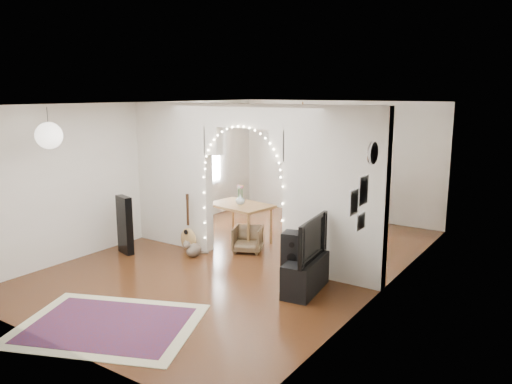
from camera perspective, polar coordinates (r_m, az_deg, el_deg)
The scene contains 25 objects.
floor at distance 8.89m, azimuth -1.18°, elevation -7.62°, with size 7.50×7.50×0.00m, color black.
ceiling at distance 8.41m, azimuth -1.26°, elevation 10.07°, with size 5.00×7.50×0.02m, color white.
wall_back at distance 11.77m, azimuth 9.33°, elevation 3.69°, with size 5.00×0.02×2.70m, color silver.
wall_front at distance 5.95m, azimuth -22.48°, elevation -4.49°, with size 5.00×0.02×2.70m, color silver.
wall_left at distance 10.17m, azimuth -12.85°, elevation 2.36°, with size 0.02×7.50×2.70m, color silver.
wall_right at distance 7.42m, azimuth 14.79°, elevation -0.98°, with size 0.02×7.50×2.70m, color silver.
divider_wall at distance 8.53m, azimuth -1.22°, elevation 1.48°, with size 5.00×0.20×2.70m.
fairy_lights at distance 8.40m, azimuth -1.74°, elevation 2.19°, with size 1.64×0.04×1.60m, color #FFEABF, non-canonical shape.
window at distance 11.42m, azimuth -6.21°, elevation 4.30°, with size 0.04×1.20×1.40m, color white.
wall_clock at distance 6.75m, azimuth 13.27°, elevation 4.35°, with size 0.31×0.31×0.03m, color white.
picture_frames at distance 6.48m, azimuth 11.77°, elevation -1.25°, with size 0.02×0.50×0.70m, color white, non-canonical shape.
paper_lantern at distance 8.11m, azimuth -22.58°, elevation 5.98°, with size 0.40×0.40×0.40m, color white.
ceiling_fan at distance 10.12m, azimuth 5.34°, elevation 8.54°, with size 1.10×1.10×0.30m, color #AF773A, non-canonical shape.
area_rug at distance 6.76m, azimuth -16.57°, elevation -14.37°, with size 2.20×1.66×0.02m, color maroon.
guitar_case at distance 9.34m, azimuth -14.76°, elevation -3.66°, with size 0.40×0.13×1.06m, color black.
acoustic_guitar at distance 9.24m, azimuth -7.76°, elevation -4.37°, with size 0.38×0.19×0.92m.
tabby_cat at distance 9.01m, azimuth -7.21°, elevation -6.52°, with size 0.33×0.49×0.33m.
floor_speaker at distance 7.44m, azimuth 4.39°, elevation -7.90°, with size 0.40×0.37×0.88m.
media_console at distance 7.46m, azimuth 5.67°, elevation -9.40°, with size 0.40×1.00×0.50m, color black.
tv at distance 7.29m, azimuth 5.76°, elevation -5.28°, with size 1.07×0.14×0.62m, color black.
bookcase at distance 11.02m, azimuth 8.59°, elevation -0.30°, with size 1.33×0.34×1.37m, color #C2AD8D.
dining_table at distance 9.68m, azimuth -1.81°, elevation -1.83°, with size 1.31×0.98×0.76m.
flower_vase at distance 9.65m, azimuth -1.82°, elevation -0.85°, with size 0.18×0.18×0.19m, color white.
dining_chair_left at distance 9.19m, azimuth -0.95°, elevation -5.40°, with size 0.51×0.52×0.48m, color brown.
dining_chair_right at distance 9.57m, azimuth 9.09°, elevation -4.91°, with size 0.49×0.51×0.46m, color brown.
Camera 1 is at (4.83, -6.88, 2.88)m, focal length 35.00 mm.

